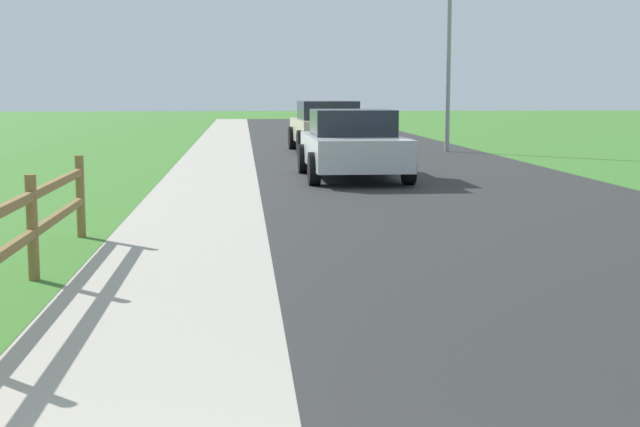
# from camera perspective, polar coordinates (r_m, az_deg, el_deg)

# --- Properties ---
(ground_plane) EXTENTS (120.00, 120.00, 0.00)m
(ground_plane) POSITION_cam_1_polar(r_m,az_deg,el_deg) (26.44, -4.18, 3.64)
(ground_plane) COLOR #3C762A
(road_asphalt) EXTENTS (7.00, 66.00, 0.01)m
(road_asphalt) POSITION_cam_1_polar(r_m,az_deg,el_deg) (28.69, 2.80, 3.97)
(road_asphalt) COLOR #2B2B2B
(road_asphalt) RESTS_ON ground
(curb_concrete) EXTENTS (6.00, 66.00, 0.01)m
(curb_concrete) POSITION_cam_1_polar(r_m,az_deg,el_deg) (28.56, -10.27, 3.84)
(curb_concrete) COLOR #AEA597
(curb_concrete) RESTS_ON ground
(grass_verge) EXTENTS (5.00, 66.00, 0.00)m
(grass_verge) POSITION_cam_1_polar(r_m,az_deg,el_deg) (28.74, -13.26, 3.78)
(grass_verge) COLOR #3C762A
(grass_verge) RESTS_ON ground
(parked_suv_silver) EXTENTS (2.13, 4.38, 1.45)m
(parked_suv_silver) POSITION_cam_1_polar(r_m,az_deg,el_deg) (19.29, 2.05, 4.31)
(parked_suv_silver) COLOR #B7BABF
(parked_suv_silver) RESTS_ON ground
(parked_car_beige) EXTENTS (2.23, 4.45, 1.54)m
(parked_car_beige) POSITION_cam_1_polar(r_m,az_deg,el_deg) (27.89, 0.45, 5.46)
(parked_car_beige) COLOR #C6B793
(parked_car_beige) RESTS_ON ground
(street_lamp) EXTENTS (1.17, 0.20, 6.35)m
(street_lamp) POSITION_cam_1_polar(r_m,az_deg,el_deg) (28.25, 8.27, 11.49)
(street_lamp) COLOR gray
(street_lamp) RESTS_ON ground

